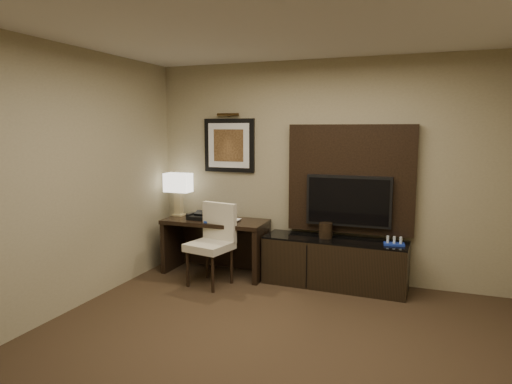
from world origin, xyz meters
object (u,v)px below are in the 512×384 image
at_px(tv, 349,201).
at_px(desk_chair, 209,246).
at_px(minibar_tray, 394,241).
at_px(credenza, 334,263).
at_px(ice_bucket, 326,230).
at_px(table_lamp, 178,193).
at_px(desk, 216,247).
at_px(desk_phone, 197,215).

height_order(tv, desk_chair, tv).
xyz_separation_m(tv, minibar_tray, (0.55, -0.19, -0.40)).
bearing_deg(credenza, minibar_tray, -2.03).
distance_m(ice_bucket, minibar_tray, 0.80).
distance_m(table_lamp, minibar_tray, 2.83).
bearing_deg(desk, desk_chair, -74.82).
xyz_separation_m(tv, desk_phone, (-1.90, -0.25, -0.26)).
bearing_deg(ice_bucket, desk_chair, -158.86).
distance_m(desk_chair, table_lamp, 1.03).
bearing_deg(desk_phone, desk, 15.66).
height_order(desk_chair, ice_bucket, desk_chair).
bearing_deg(desk, ice_bucket, 1.81).
relative_size(table_lamp, minibar_tray, 2.67).
xyz_separation_m(desk_chair, ice_bucket, (1.29, 0.50, 0.18)).
bearing_deg(desk_chair, ice_bucket, 32.60).
xyz_separation_m(credenza, desk_phone, (-1.77, -0.11, 0.47)).
height_order(desk_phone, ice_bucket, desk_phone).
bearing_deg(ice_bucket, tv, 26.11).
xyz_separation_m(credenza, desk_chair, (-1.41, -0.48, 0.20)).
xyz_separation_m(desk, desk_phone, (-0.24, -0.06, 0.41)).
distance_m(tv, desk_chair, 1.74).
bearing_deg(table_lamp, desk_chair, -36.43).
distance_m(desk, table_lamp, 0.89).
height_order(tv, minibar_tray, tv).
distance_m(tv, table_lamp, 2.25).
distance_m(desk, desk_chair, 0.46).
height_order(desk, ice_bucket, ice_bucket).
relative_size(table_lamp, desk_phone, 2.90).
bearing_deg(desk, desk_phone, -167.71).
height_order(credenza, tv, tv).
bearing_deg(table_lamp, ice_bucket, -0.84).
xyz_separation_m(credenza, tv, (0.13, 0.14, 0.73)).
distance_m(table_lamp, ice_bucket, 2.04).
xyz_separation_m(desk_chair, table_lamp, (-0.72, 0.53, 0.53)).
height_order(tv, table_lamp, tv).
bearing_deg(tv, minibar_tray, -18.70).
distance_m(desk, minibar_tray, 2.22).
bearing_deg(desk_phone, tv, 9.70).
distance_m(desk, ice_bucket, 1.45).
bearing_deg(desk_phone, table_lamp, 158.45).
height_order(desk, credenza, desk).
height_order(credenza, minibar_tray, minibar_tray).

